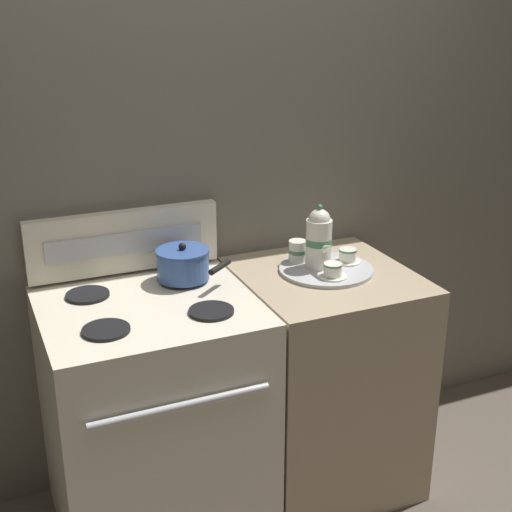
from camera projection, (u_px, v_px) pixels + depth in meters
name	position (u px, v px, depth m)	size (l,w,h in m)	color
ground_plane	(238.00, 495.00, 2.86)	(6.00, 6.00, 0.00)	brown
wall_back	(201.00, 209.00, 2.78)	(6.00, 0.05, 2.20)	#666056
stove	(155.00, 417.00, 2.58)	(0.73, 0.69, 0.91)	beige
control_panel	(124.00, 241.00, 2.64)	(0.72, 0.05, 0.23)	beige
side_counter	(323.00, 378.00, 2.84)	(0.63, 0.66, 0.90)	tan
saucepan	(183.00, 264.00, 2.59)	(0.25, 0.27, 0.14)	#335193
serving_tray	(326.00, 269.00, 2.70)	(0.36, 0.36, 0.01)	#B2B2B7
teapot	(319.00, 238.00, 2.67)	(0.10, 0.16, 0.25)	white
teacup_left	(348.00, 256.00, 2.75)	(0.11, 0.11, 0.05)	white
teacup_right	(333.00, 270.00, 2.61)	(0.11, 0.11, 0.05)	white
creamer_jug	(297.00, 251.00, 2.75)	(0.07, 0.07, 0.08)	white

